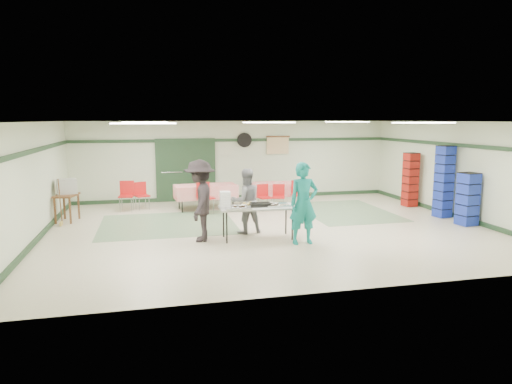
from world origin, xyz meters
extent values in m
plane|color=beige|center=(0.00, 0.00, 0.00)|extent=(11.00, 11.00, 0.00)
plane|color=white|center=(0.00, 0.00, 2.70)|extent=(11.00, 11.00, 0.00)
plane|color=beige|center=(0.00, 4.50, 1.35)|extent=(11.00, 0.00, 11.00)
plane|color=beige|center=(0.00, -4.50, 1.35)|extent=(11.00, 0.00, 11.00)
plane|color=beige|center=(-5.50, 0.00, 1.35)|extent=(0.00, 9.00, 9.00)
plane|color=beige|center=(5.50, 0.00, 1.35)|extent=(0.00, 9.00, 9.00)
cube|color=#1F3921|center=(0.00, 4.47, 2.05)|extent=(11.00, 0.06, 0.10)
cube|color=#1F3921|center=(0.00, 4.47, 0.06)|extent=(11.00, 0.06, 0.12)
cube|color=#1F3921|center=(-5.47, 0.00, 2.05)|extent=(0.06, 9.00, 0.10)
cube|color=#1F3921|center=(-5.47, 0.00, 0.06)|extent=(0.06, 9.00, 0.12)
cube|color=#1F3921|center=(5.47, 0.00, 2.05)|extent=(0.06, 9.00, 0.10)
cube|color=#1F3921|center=(5.47, 0.00, 0.06)|extent=(0.06, 9.00, 0.12)
cube|color=gray|center=(-2.50, 1.00, 0.00)|extent=(3.50, 3.00, 0.01)
cube|color=gray|center=(2.80, 1.50, 0.00)|extent=(2.50, 3.50, 0.01)
cube|color=gray|center=(-2.20, 4.44, 1.05)|extent=(0.90, 0.06, 2.10)
cube|color=gray|center=(-1.25, 4.44, 1.05)|extent=(0.90, 0.06, 2.10)
cube|color=#1F3921|center=(-1.73, 4.42, 1.05)|extent=(2.00, 0.03, 2.15)
cylinder|color=black|center=(0.30, 4.44, 2.05)|extent=(0.50, 0.10, 0.50)
cube|color=#DAC688|center=(1.50, 4.44, 1.85)|extent=(0.80, 0.02, 0.60)
cube|color=#9F9F9A|center=(-0.52, -0.97, 0.74)|extent=(1.78, 0.77, 0.04)
cylinder|color=black|center=(-1.28, -1.23, 0.36)|extent=(0.04, 0.04, 0.72)
cylinder|color=black|center=(0.23, -1.28, 0.36)|extent=(0.04, 0.04, 0.72)
cylinder|color=black|center=(-1.27, -0.66, 0.36)|extent=(0.04, 0.04, 0.72)
cylinder|color=black|center=(0.25, -0.71, 0.36)|extent=(0.04, 0.04, 0.72)
cube|color=silver|center=(-0.04, -0.99, 0.77)|extent=(0.58, 0.45, 0.02)
cube|color=silver|center=(-0.57, -0.84, 0.77)|extent=(0.61, 0.47, 0.02)
cube|color=silver|center=(-1.01, -1.14, 0.77)|extent=(0.59, 0.45, 0.02)
cube|color=black|center=(-0.45, -0.96, 0.80)|extent=(0.48, 0.31, 0.08)
cube|color=white|center=(-1.26, -0.88, 0.94)|extent=(0.23, 0.22, 0.36)
imported|color=#138983|center=(0.38, -1.62, 0.91)|extent=(0.69, 0.48, 1.82)
imported|color=gray|center=(-0.67, -0.39, 0.79)|extent=(0.85, 0.71, 1.58)
imported|color=black|center=(-1.83, -0.85, 0.93)|extent=(0.92, 1.32, 1.86)
cube|color=red|center=(0.94, 2.81, 0.74)|extent=(1.66, 0.72, 0.05)
cube|color=red|center=(0.94, 2.81, 0.55)|extent=(1.66, 0.74, 0.40)
cylinder|color=black|center=(0.25, 2.54, 0.36)|extent=(0.04, 0.04, 0.72)
cylinder|color=black|center=(1.63, 2.53, 0.36)|extent=(0.04, 0.04, 0.72)
cylinder|color=black|center=(0.25, 3.09, 0.36)|extent=(0.04, 0.04, 0.72)
cylinder|color=black|center=(1.63, 3.09, 0.36)|extent=(0.04, 0.04, 0.72)
cube|color=red|center=(-1.26, 2.81, 0.74)|extent=(1.94, 0.96, 0.05)
cube|color=red|center=(-1.26, 2.81, 0.55)|extent=(1.94, 0.98, 0.40)
cylinder|color=black|center=(-2.02, 2.44, 0.36)|extent=(0.04, 0.04, 0.72)
cylinder|color=black|center=(-0.46, 2.56, 0.36)|extent=(0.04, 0.04, 0.72)
cylinder|color=black|center=(-2.07, 3.06, 0.36)|extent=(0.04, 0.04, 0.72)
cylinder|color=black|center=(-0.51, 3.19, 0.36)|extent=(0.04, 0.04, 0.72)
cube|color=red|center=(0.89, 2.16, 0.40)|extent=(0.45, 0.45, 0.04)
cube|color=red|center=(0.94, 2.32, 0.60)|extent=(0.36, 0.14, 0.36)
cylinder|color=silver|center=(0.71, 2.06, 0.19)|extent=(0.02, 0.02, 0.38)
cylinder|color=silver|center=(0.99, 1.98, 0.19)|extent=(0.02, 0.02, 0.38)
cylinder|color=silver|center=(0.79, 2.34, 0.19)|extent=(0.02, 0.02, 0.38)
cylinder|color=silver|center=(1.07, 2.26, 0.19)|extent=(0.02, 0.02, 0.38)
cube|color=red|center=(0.46, 2.16, 0.41)|extent=(0.45, 0.45, 0.04)
cube|color=red|center=(0.43, 2.33, 0.61)|extent=(0.37, 0.12, 0.37)
cylinder|color=silver|center=(0.35, 1.98, 0.20)|extent=(0.02, 0.02, 0.39)
cylinder|color=silver|center=(0.64, 2.05, 0.20)|extent=(0.02, 0.02, 0.39)
cylinder|color=silver|center=(0.29, 2.27, 0.20)|extent=(0.02, 0.02, 0.39)
cylinder|color=silver|center=(0.58, 2.34, 0.20)|extent=(0.02, 0.02, 0.39)
cube|color=red|center=(1.54, 2.16, 0.45)|extent=(0.46, 0.46, 0.04)
cube|color=red|center=(1.56, 2.35, 0.68)|extent=(0.41, 0.09, 0.41)
cylinder|color=silver|center=(1.36, 2.02, 0.22)|extent=(0.02, 0.02, 0.43)
cylinder|color=silver|center=(1.68, 1.98, 0.22)|extent=(0.02, 0.02, 0.43)
cylinder|color=silver|center=(1.40, 2.35, 0.22)|extent=(0.02, 0.02, 0.43)
cylinder|color=silver|center=(1.72, 2.31, 0.22)|extent=(0.02, 0.02, 0.43)
cube|color=red|center=(-1.34, 2.16, 0.46)|extent=(0.53, 0.53, 0.04)
cube|color=red|center=(-1.40, 2.34, 0.70)|extent=(0.41, 0.17, 0.42)
cylinder|color=silver|center=(-1.45, 1.95, 0.22)|extent=(0.02, 0.02, 0.44)
cylinder|color=silver|center=(-1.13, 2.05, 0.22)|extent=(0.02, 0.02, 0.44)
cylinder|color=silver|center=(-1.55, 2.27, 0.22)|extent=(0.02, 0.02, 0.44)
cylinder|color=silver|center=(-1.23, 2.38, 0.22)|extent=(0.02, 0.02, 0.44)
cube|color=red|center=(-3.18, 3.21, 0.43)|extent=(0.50, 0.50, 0.04)
cube|color=red|center=(-3.24, 3.38, 0.64)|extent=(0.38, 0.17, 0.39)
cylinder|color=silver|center=(-3.27, 3.01, 0.21)|extent=(0.02, 0.02, 0.41)
cylinder|color=silver|center=(-2.98, 3.12, 0.21)|extent=(0.02, 0.02, 0.41)
cylinder|color=silver|center=(-3.38, 3.30, 0.21)|extent=(0.02, 0.02, 0.41)
cylinder|color=silver|center=(-3.09, 3.41, 0.21)|extent=(0.02, 0.02, 0.41)
cube|color=red|center=(-3.64, 3.01, 0.47)|extent=(0.47, 0.47, 0.04)
cube|color=red|center=(-3.61, 3.20, 0.70)|extent=(0.43, 0.09, 0.42)
cylinder|color=silver|center=(-3.83, 2.86, 0.22)|extent=(0.02, 0.02, 0.45)
cylinder|color=silver|center=(-3.49, 2.82, 0.22)|extent=(0.02, 0.02, 0.45)
cylinder|color=silver|center=(-3.79, 3.20, 0.22)|extent=(0.02, 0.02, 0.45)
cylinder|color=silver|center=(-3.45, 3.16, 0.22)|extent=(0.02, 0.02, 0.45)
cube|color=#1B27A7|center=(5.15, 0.13, 1.02)|extent=(0.45, 0.45, 2.03)
cube|color=#9B160F|center=(5.15, 1.83, 0.86)|extent=(0.41, 0.41, 1.71)
cube|color=#1B27A7|center=(5.15, -0.90, 0.70)|extent=(0.48, 0.48, 1.39)
cube|color=brown|center=(-5.15, 1.98, 0.72)|extent=(0.64, 0.85, 0.05)
cube|color=brown|center=(-5.41, 1.71, 0.35)|extent=(0.05, 0.05, 0.70)
cube|color=brown|center=(-5.02, 1.63, 0.35)|extent=(0.05, 0.05, 0.70)
cube|color=brown|center=(-5.28, 2.33, 0.35)|extent=(0.05, 0.05, 0.70)
cube|color=brown|center=(-4.89, 2.25, 0.35)|extent=(0.05, 0.05, 0.70)
cube|color=#A6A5A1|center=(-5.15, 2.14, 0.94)|extent=(0.59, 0.54, 0.40)
cylinder|color=brown|center=(-5.23, 1.52, 0.64)|extent=(0.03, 0.20, 1.22)
camera|label=1|loc=(-2.91, -11.05, 2.76)|focal=32.00mm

